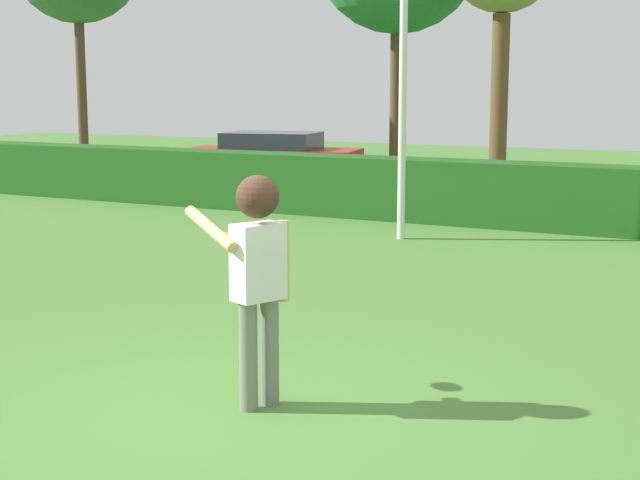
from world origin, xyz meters
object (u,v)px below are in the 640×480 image
frisbee (236,234)px  parked_car_red (272,155)px  lamppost (404,3)px  person (257,262)px

frisbee → parked_car_red: 15.83m
lamppost → parked_car_red: 9.22m
frisbee → parked_car_red: (-7.74, 13.80, -0.56)m
frisbee → parked_car_red: frisbee is taller
frisbee → lamppost: bearing=102.7°
lamppost → person: bearing=-74.8°
person → lamppost: (-2.14, 7.90, 2.52)m
frisbee → lamppost: lamppost is taller
lamppost → parked_car_red: size_ratio=1.49×
person → parked_car_red: person is taller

